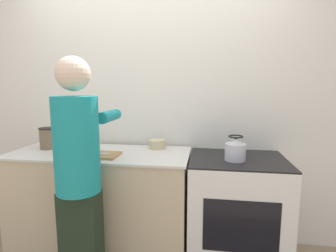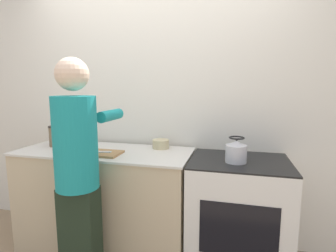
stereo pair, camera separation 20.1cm
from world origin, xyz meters
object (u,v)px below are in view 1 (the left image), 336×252
at_px(cutting_board, 95,155).
at_px(bowl_prep, 157,144).
at_px(oven, 236,212).
at_px(person, 79,169).
at_px(canister_jar, 48,138).
at_px(knife, 93,154).
at_px(kettle, 235,150).

height_order(cutting_board, bowl_prep, bowl_prep).
height_order(oven, cutting_board, cutting_board).
xyz_separation_m(cutting_board, bowl_prep, (0.45, 0.32, 0.03)).
height_order(person, canister_jar, person).
bearing_deg(bowl_prep, canister_jar, -171.25).
bearing_deg(bowl_prep, knife, -143.98).
relative_size(oven, bowl_prep, 6.05).
xyz_separation_m(oven, bowl_prep, (-0.68, 0.19, 0.50)).
bearing_deg(canister_jar, knife, -19.84).
relative_size(knife, bowl_prep, 1.62).
bearing_deg(cutting_board, knife, -130.51).
bearing_deg(knife, person, -90.64).
distance_m(oven, knife, 1.25).
bearing_deg(kettle, oven, 63.71).
bearing_deg(cutting_board, oven, 6.63).
distance_m(person, kettle, 1.14).
distance_m(knife, canister_jar, 0.55).
relative_size(person, cutting_board, 4.27).
height_order(kettle, bowl_prep, kettle).
relative_size(kettle, bowl_prep, 1.30).
height_order(oven, canister_jar, canister_jar).
relative_size(person, knife, 6.87).
xyz_separation_m(knife, kettle, (1.11, 0.08, 0.05)).
relative_size(cutting_board, bowl_prep, 2.61).
xyz_separation_m(person, cutting_board, (-0.04, 0.35, 0.01)).
distance_m(person, bowl_prep, 0.79).
distance_m(oven, bowl_prep, 0.87).
distance_m(oven, canister_jar, 1.74).
xyz_separation_m(person, knife, (-0.05, 0.34, 0.02)).
xyz_separation_m(oven, canister_jar, (-1.65, 0.04, 0.55)).
bearing_deg(oven, knife, -172.97).
distance_m(knife, bowl_prep, 0.57).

